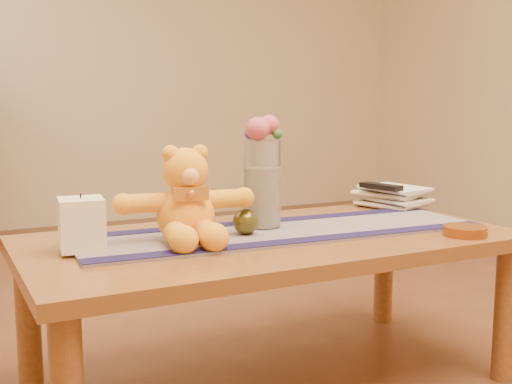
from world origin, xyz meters
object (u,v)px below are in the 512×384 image
glass_vase (262,184)px  bronze_ball (246,222)px  pillar_candle (82,224)px  tv_remote (381,186)px  book_bottom (378,207)px  amber_dish (465,231)px  teddy_bear (185,196)px

glass_vase → bronze_ball: (-0.09, -0.08, -0.09)m
pillar_candle → tv_remote: (1.07, 0.16, 0.01)m
glass_vase → book_bottom: 0.55m
amber_dish → tv_remote: bearing=84.1°
book_bottom → tv_remote: bearing=-93.0°
teddy_bear → glass_vase: bearing=21.1°
pillar_candle → book_bottom: size_ratio=0.59×
bronze_ball → book_bottom: bronze_ball is taller
pillar_candle → bronze_ball: size_ratio=1.82×
teddy_bear → amber_dish: size_ratio=2.90×
book_bottom → amber_dish: 0.46m
glass_vase → tv_remote: size_ratio=1.62×
glass_vase → bronze_ball: bearing=-140.7°
teddy_bear → glass_vase: glass_vase is taller
teddy_bear → tv_remote: (0.79, 0.17, -0.05)m
glass_vase → book_bottom: size_ratio=1.17×
pillar_candle → glass_vase: size_ratio=0.51×
tv_remote → amber_dish: size_ratio=1.28×
glass_vase → tv_remote: (0.52, 0.10, -0.05)m
bronze_ball → pillar_candle: bearing=177.0°
teddy_bear → bronze_ball: size_ratio=4.95×
pillar_candle → book_bottom: pillar_candle is taller
book_bottom → pillar_candle: bearing=172.2°
bronze_ball → amber_dish: size_ratio=0.59×
book_bottom → glass_vase: bearing=175.6°
teddy_bear → glass_vase: size_ratio=1.39×
pillar_candle → book_bottom: (1.07, 0.17, -0.06)m
pillar_candle → amber_dish: 1.07m
book_bottom → amber_dish: (-0.04, -0.46, 0.00)m
teddy_bear → amber_dish: 0.81m
pillar_candle → tv_remote: size_ratio=0.83×
bronze_ball → book_bottom: (0.61, 0.19, -0.03)m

